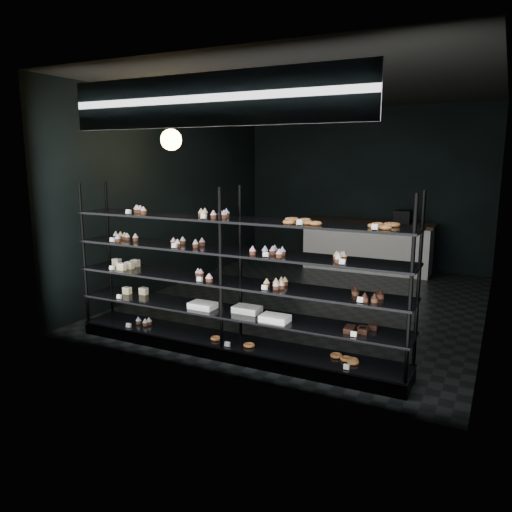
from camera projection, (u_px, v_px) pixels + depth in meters
name	position (u px, v px, depth m)	size (l,w,h in m)	color
room	(313.00, 199.00, 7.53)	(5.01, 6.01, 3.20)	black
display_shelf	(229.00, 301.00, 5.60)	(4.00, 0.50, 1.91)	black
signage	(208.00, 100.00, 4.74)	(3.30, 0.05, 0.50)	#0D1642
pendant_lamp	(171.00, 140.00, 6.84)	(0.29, 0.29, 0.87)	black
service_counter	(367.00, 246.00, 9.83)	(2.54, 0.65, 1.23)	silver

